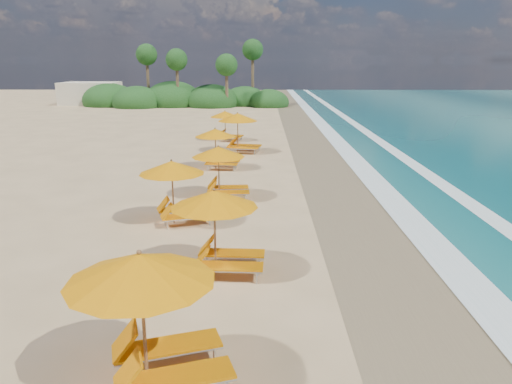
% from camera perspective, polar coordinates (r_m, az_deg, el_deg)
% --- Properties ---
extents(ground, '(160.00, 160.00, 0.00)m').
position_cam_1_polar(ground, '(16.96, 0.00, -3.92)').
color(ground, tan).
rests_on(ground, ground).
extents(wet_sand, '(4.00, 160.00, 0.01)m').
position_cam_1_polar(wet_sand, '(17.38, 13.34, -3.85)').
color(wet_sand, olive).
rests_on(wet_sand, ground).
extents(surf_foam, '(4.00, 160.00, 0.01)m').
position_cam_1_polar(surf_foam, '(18.15, 21.71, -3.65)').
color(surf_foam, white).
rests_on(surf_foam, ground).
extents(station_2, '(3.24, 3.17, 2.55)m').
position_cam_1_polar(station_2, '(8.70, -11.72, -13.32)').
color(station_2, olive).
rests_on(station_2, ground).
extents(station_3, '(2.59, 2.40, 2.34)m').
position_cam_1_polar(station_3, '(12.93, -4.04, -3.96)').
color(station_3, olive).
rests_on(station_3, ground).
extents(station_4, '(2.92, 2.86, 2.28)m').
position_cam_1_polar(station_4, '(17.13, -9.11, 0.55)').
color(station_4, olive).
rests_on(station_4, ground).
extents(station_5, '(2.49, 2.33, 2.21)m').
position_cam_1_polar(station_5, '(20.09, -3.88, 2.74)').
color(station_5, olive).
rests_on(station_5, ground).
extents(station_6, '(2.48, 2.33, 2.17)m').
position_cam_1_polar(station_6, '(25.67, -4.38, 5.39)').
color(station_6, olive).
rests_on(station_6, ground).
extents(station_7, '(2.99, 2.86, 2.48)m').
position_cam_1_polar(station_7, '(30.24, -1.79, 7.23)').
color(station_7, olive).
rests_on(station_7, ground).
extents(station_8, '(2.57, 2.46, 2.14)m').
position_cam_1_polar(station_8, '(34.82, -3.35, 7.94)').
color(station_8, olive).
rests_on(station_8, ground).
extents(treeline, '(25.80, 8.80, 9.74)m').
position_cam_1_polar(treeline, '(62.54, -8.77, 10.78)').
color(treeline, '#163D14').
rests_on(treeline, ground).
extents(beach_building, '(7.00, 5.00, 2.80)m').
position_cam_1_polar(beach_building, '(67.90, -18.72, 10.85)').
color(beach_building, beige).
rests_on(beach_building, ground).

